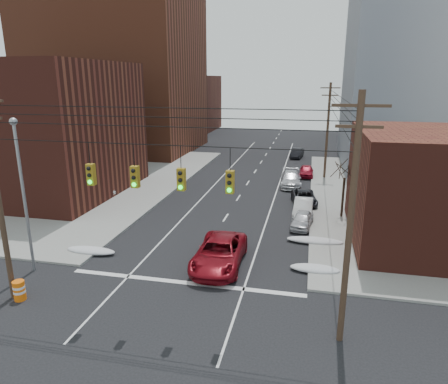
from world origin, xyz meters
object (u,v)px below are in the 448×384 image
at_px(parked_car_b, 303,208).
at_px(construction_barrel, 19,290).
at_px(parked_car_a, 302,220).
at_px(lot_car_d, 110,170).
at_px(parked_car_c, 304,198).
at_px(parked_car_e, 306,171).
at_px(red_pickup, 219,253).
at_px(parked_car_f, 297,153).
at_px(lot_car_c, 40,192).
at_px(lot_car_b, 103,177).
at_px(parked_car_d, 291,179).
at_px(lot_car_a, 93,188).

xyz_separation_m(parked_car_b, construction_barrel, (-14.39, -17.02, -0.16)).
xyz_separation_m(parked_car_a, lot_car_d, (-23.08, 12.30, 0.16)).
height_order(parked_car_c, lot_car_d, lot_car_d).
bearing_deg(lot_car_d, parked_car_e, -85.04).
xyz_separation_m(red_pickup, parked_car_f, (3.30, 37.31, -0.17)).
xyz_separation_m(parked_car_c, lot_car_c, (-24.95, -4.25, 0.25)).
height_order(parked_car_a, construction_barrel, parked_car_a).
bearing_deg(lot_car_d, lot_car_c, 162.07).
bearing_deg(lot_car_b, construction_barrel, -161.18).
relative_size(parked_car_a, lot_car_b, 0.81).
relative_size(parked_car_c, lot_car_d, 1.23).
bearing_deg(parked_car_c, parked_car_b, -97.99).
distance_m(parked_car_e, lot_car_b, 23.68).
height_order(parked_car_e, lot_car_d, lot_car_d).
height_order(parked_car_d, parked_car_f, parked_car_d).
xyz_separation_m(parked_car_e, lot_car_c, (-24.95, -15.55, 0.21)).
bearing_deg(parked_car_c, red_pickup, -117.03).
bearing_deg(parked_car_e, lot_car_d, -168.11).
xyz_separation_m(parked_car_c, lot_car_b, (-22.10, 2.77, 0.14)).
bearing_deg(lot_car_a, parked_car_f, -24.27).
bearing_deg(lot_car_a, parked_car_b, -80.93).
relative_size(red_pickup, parked_car_a, 1.68).
bearing_deg(parked_car_d, construction_barrel, -119.60).
distance_m(parked_car_b, lot_car_d, 24.96).
bearing_deg(parked_car_c, lot_car_c, -178.32).
relative_size(parked_car_b, lot_car_b, 0.97).
relative_size(parked_car_e, construction_barrel, 3.66).
xyz_separation_m(parked_car_b, lot_car_a, (-20.66, 1.38, 0.16)).
bearing_deg(lot_car_d, red_pickup, -145.86).
distance_m(parked_car_f, lot_car_b, 28.88).
distance_m(parked_car_e, lot_car_a, 24.57).
relative_size(parked_car_f, lot_car_b, 0.92).
bearing_deg(parked_car_e, parked_car_c, -90.77).
relative_size(parked_car_a, parked_car_b, 0.84).
bearing_deg(parked_car_b, lot_car_b, 166.47).
bearing_deg(lot_car_c, parked_car_b, -93.77).
bearing_deg(lot_car_b, parked_car_b, -105.16).
bearing_deg(parked_car_f, lot_car_a, -119.62).
xyz_separation_m(parked_car_e, construction_barrel, (-14.39, -31.71, -0.12)).
distance_m(lot_car_b, construction_barrel, 24.43).
distance_m(parked_car_b, lot_car_b, 22.94).
distance_m(parked_car_a, lot_car_a, 21.08).
height_order(parked_car_f, lot_car_d, lot_car_d).
bearing_deg(parked_car_e, parked_car_f, 96.94).
height_order(lot_car_b, lot_car_d, lot_car_d).
relative_size(lot_car_a, lot_car_d, 1.18).
relative_size(parked_car_c, parked_car_e, 1.16).
bearing_deg(parked_car_d, parked_car_c, -80.13).
height_order(red_pickup, lot_car_c, red_pickup).
bearing_deg(red_pickup, construction_barrel, -148.06).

